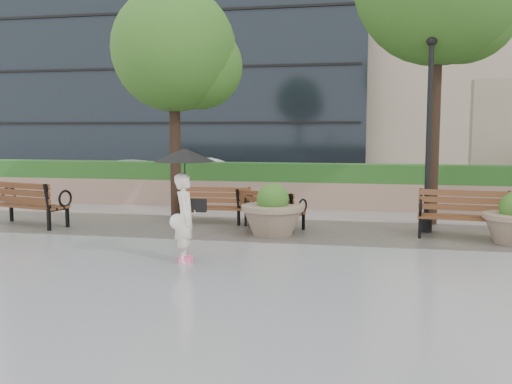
% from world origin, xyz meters
% --- Properties ---
extents(ground, '(100.00, 100.00, 0.00)m').
position_xyz_m(ground, '(0.00, 0.00, 0.00)').
color(ground, gray).
rests_on(ground, ground).
extents(cobble_strip, '(28.00, 3.20, 0.01)m').
position_xyz_m(cobble_strip, '(0.00, 3.00, 0.01)').
color(cobble_strip, '#383330').
rests_on(cobble_strip, ground).
extents(hedge_wall, '(24.00, 0.80, 1.35)m').
position_xyz_m(hedge_wall, '(0.00, 7.00, 0.66)').
color(hedge_wall, '#967561').
rests_on(hedge_wall, ground).
extents(asphalt_street, '(40.00, 7.00, 0.00)m').
position_xyz_m(asphalt_street, '(0.00, 11.00, 0.00)').
color(asphalt_street, black).
rests_on(asphalt_street, ground).
extents(bench_0, '(2.19, 1.34, 1.11)m').
position_xyz_m(bench_0, '(-6.97, 2.30, 0.33)').
color(bench_0, brown).
rests_on(bench_0, ground).
extents(bench_1, '(1.74, 0.76, 0.91)m').
position_xyz_m(bench_1, '(-2.55, 3.52, 0.27)').
color(bench_1, brown).
rests_on(bench_1, ground).
extents(bench_2, '(1.80, 1.35, 0.90)m').
position_xyz_m(bench_2, '(-1.10, 3.22, 0.27)').
color(bench_2, brown).
rests_on(bench_2, ground).
extents(bench_3, '(2.00, 0.95, 1.04)m').
position_xyz_m(bench_3, '(3.27, 2.71, 0.31)').
color(bench_3, brown).
rests_on(bench_3, ground).
extents(planter_left, '(1.40, 1.40, 1.18)m').
position_xyz_m(planter_left, '(-0.89, 2.32, 0.46)').
color(planter_left, '#7F6B56').
rests_on(planter_left, ground).
extents(lamppost, '(0.28, 0.28, 4.46)m').
position_xyz_m(lamppost, '(2.53, 3.38, 1.98)').
color(lamppost, black).
rests_on(lamppost, ground).
extents(tree_0, '(3.32, 3.20, 6.02)m').
position_xyz_m(tree_0, '(-3.63, 4.13, 4.30)').
color(tree_0, black).
rests_on(tree_0, ground).
extents(car_left, '(4.49, 2.31, 1.25)m').
position_xyz_m(car_left, '(-7.10, 9.68, 0.62)').
color(car_left, white).
rests_on(car_left, ground).
extents(car_right, '(4.00, 1.47, 1.31)m').
position_xyz_m(car_right, '(-4.58, 10.04, 0.65)').
color(car_right, white).
rests_on(car_right, ground).
extents(pedestrian, '(1.11, 1.11, 2.03)m').
position_xyz_m(pedestrian, '(-1.99, -0.53, 1.24)').
color(pedestrian, '#EDE1C8').
rests_on(pedestrian, ground).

